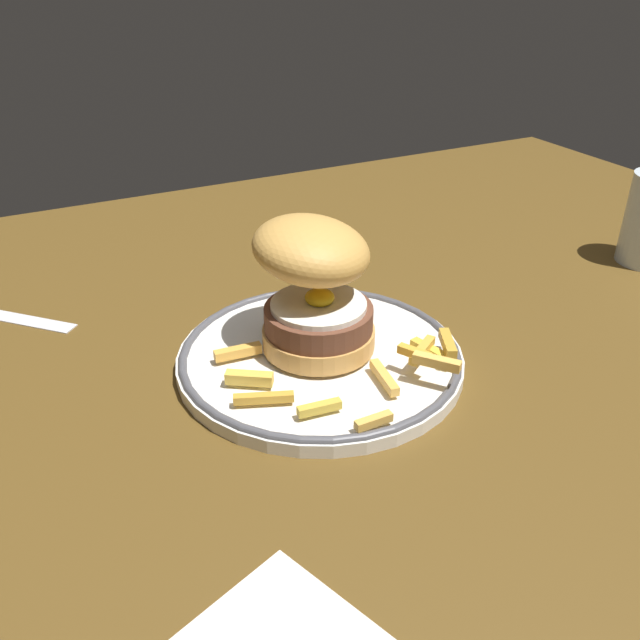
% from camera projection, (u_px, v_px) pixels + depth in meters
% --- Properties ---
extents(ground_plane, '(1.44, 1.01, 0.04)m').
position_uv_depth(ground_plane, '(321.00, 367.00, 0.64)').
color(ground_plane, '#563D17').
extents(dinner_plate, '(0.26, 0.26, 0.02)m').
position_uv_depth(dinner_plate, '(320.00, 356.00, 0.60)').
color(dinner_plate, white).
rests_on(dinner_plate, ground_plane).
extents(burger, '(0.15, 0.15, 0.12)m').
position_uv_depth(burger, '(314.00, 283.00, 0.58)').
color(burger, '#CE9349').
rests_on(burger, dinner_plate).
extents(fries_pile, '(0.20, 0.24, 0.02)m').
position_uv_depth(fries_pile, '(350.00, 349.00, 0.59)').
color(fries_pile, gold).
rests_on(fries_pile, dinner_plate).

